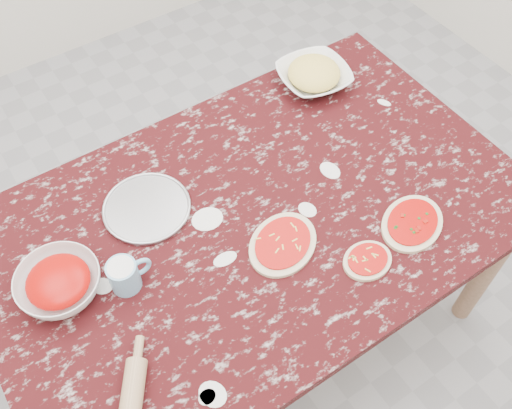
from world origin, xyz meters
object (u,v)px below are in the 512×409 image
at_px(pizza_tray, 147,208).
at_px(sauce_bowl, 60,284).
at_px(worktable, 256,230).
at_px(cheese_bowl, 314,77).
at_px(flour_mug, 125,275).

height_order(pizza_tray, sauce_bowl, sauce_bowl).
distance_m(worktable, pizza_tray, 0.34).
relative_size(sauce_bowl, cheese_bowl, 0.93).
relative_size(pizza_tray, cheese_bowl, 1.04).
xyz_separation_m(worktable, cheese_bowl, (0.48, 0.36, 0.11)).
bearing_deg(worktable, flour_mug, -179.99).
bearing_deg(worktable, pizza_tray, 143.16).
relative_size(worktable, pizza_tray, 6.25).
bearing_deg(sauce_bowl, cheese_bowl, 15.00).
bearing_deg(flour_mug, sauce_bowl, 152.86).
bearing_deg(sauce_bowl, pizza_tray, 20.24).
bearing_deg(cheese_bowl, worktable, -143.14).
height_order(worktable, cheese_bowl, cheese_bowl).
relative_size(pizza_tray, sauce_bowl, 1.13).
xyz_separation_m(worktable, pizza_tray, (-0.26, 0.19, 0.09)).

